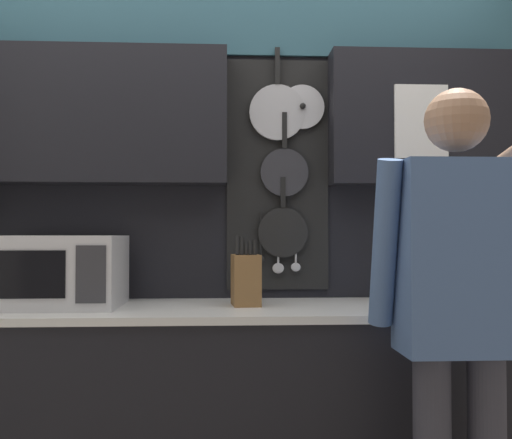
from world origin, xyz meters
name	(u,v)px	position (x,y,z in m)	size (l,w,h in m)	color
base_cabinet_counter	(247,421)	(0.00, 0.00, 0.46)	(2.44, 0.61, 0.92)	black
back_wall_unit	(244,182)	(-0.01, 0.27, 1.45)	(3.01, 0.22, 2.42)	black
microwave	(58,271)	(-0.77, 0.02, 1.06)	(0.50, 0.39, 0.29)	silver
knife_block	(246,279)	(-0.01, 0.02, 1.03)	(0.12, 0.16, 0.29)	brown
utensil_crock	(400,283)	(0.64, 0.02, 1.01)	(0.10, 0.11, 0.30)	white
person	(457,297)	(0.66, -0.50, 1.01)	(0.54, 0.66, 1.69)	#383842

